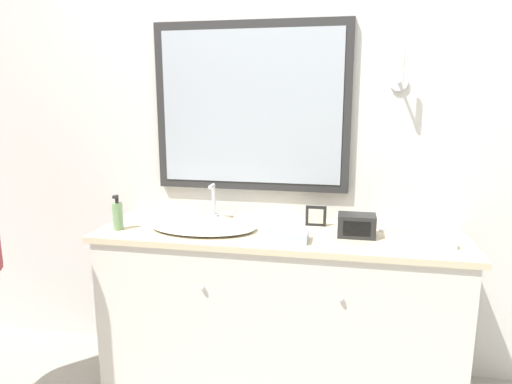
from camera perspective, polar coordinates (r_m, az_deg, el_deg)
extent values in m
cube|color=silver|center=(2.52, 3.95, 6.10)|extent=(8.00, 0.06, 2.55)
cube|color=#282828|center=(2.50, -0.61, 10.50)|extent=(1.06, 0.04, 0.90)
cube|color=#9EA8B2|center=(2.48, -0.71, 10.49)|extent=(0.97, 0.01, 0.81)
cylinder|color=silver|center=(2.46, 17.44, 12.97)|extent=(0.09, 0.01, 0.09)
cylinder|color=silver|center=(2.42, 17.57, 12.99)|extent=(0.02, 0.10, 0.02)
cylinder|color=white|center=(2.37, 17.81, 14.71)|extent=(0.02, 0.02, 0.14)
cube|color=beige|center=(2.47, 2.73, -14.89)|extent=(1.78, 0.52, 0.83)
cube|color=#C6B793|center=(2.31, 2.84, -5.34)|extent=(1.84, 0.55, 0.03)
sphere|color=silver|center=(2.20, -6.78, -11.81)|extent=(0.02, 0.02, 0.02)
sphere|color=silver|center=(2.11, 10.59, -13.05)|extent=(0.02, 0.02, 0.02)
ellipsoid|color=white|center=(2.36, -6.61, -4.21)|extent=(0.55, 0.35, 0.03)
cylinder|color=silver|center=(2.54, -5.27, -3.07)|extent=(0.06, 0.06, 0.03)
cylinder|color=silver|center=(2.52, -5.31, -0.94)|extent=(0.02, 0.02, 0.16)
cylinder|color=silver|center=(2.47, -5.58, 0.73)|extent=(0.02, 0.07, 0.02)
cylinder|color=white|center=(2.56, -6.89, -2.65)|extent=(0.06, 0.02, 0.02)
cylinder|color=white|center=(2.52, -3.64, -2.83)|extent=(0.06, 0.02, 0.02)
cylinder|color=#709966|center=(2.43, -16.89, -2.92)|extent=(0.05, 0.05, 0.14)
cylinder|color=black|center=(2.41, -17.01, -0.91)|extent=(0.02, 0.02, 0.04)
cube|color=black|center=(2.39, -17.17, -0.56)|extent=(0.02, 0.03, 0.01)
cube|color=black|center=(2.27, 12.46, -4.10)|extent=(0.18, 0.12, 0.11)
cube|color=black|center=(2.22, 12.49, -4.50)|extent=(0.13, 0.01, 0.07)
cube|color=black|center=(2.41, 7.50, -2.99)|extent=(0.11, 0.01, 0.11)
cube|color=beige|center=(2.41, 7.49, -3.03)|extent=(0.08, 0.00, 0.08)
cube|color=#A8B7C6|center=(2.16, 4.57, -5.53)|extent=(0.15, 0.12, 0.05)
cube|color=#A8B7C6|center=(2.26, 21.86, -5.62)|extent=(0.14, 0.12, 0.05)
cube|color=#ADADB2|center=(2.44, 16.84, -4.39)|extent=(0.15, 0.09, 0.01)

